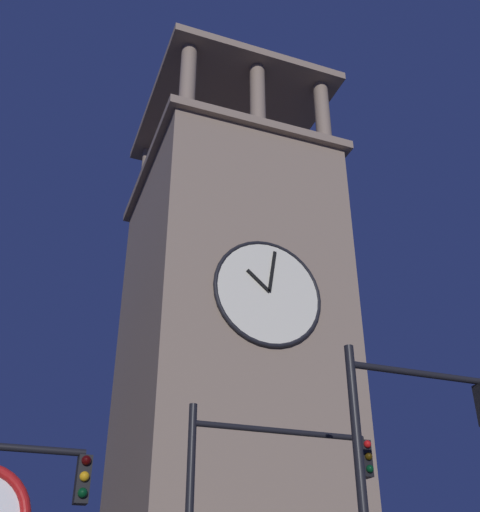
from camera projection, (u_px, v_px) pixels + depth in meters
clocktower at (226, 371)px, 25.38m from camera, size 8.33×9.51×26.25m
traffic_signal_near at (407, 473)px, 9.96m from camera, size 2.92×0.41×6.03m
traffic_signal_far at (255, 505)px, 11.79m from camera, size 3.98×0.41×5.59m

